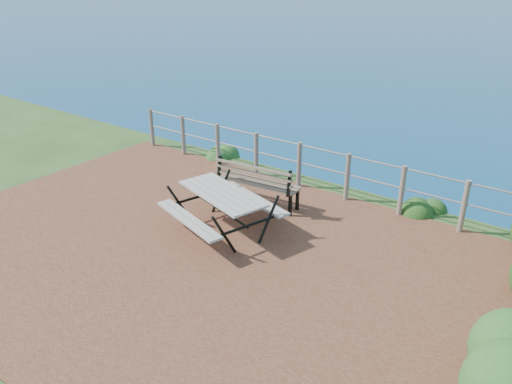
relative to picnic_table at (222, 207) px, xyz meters
The scene contains 6 objects.
ground 0.95m from the picnic_table, 88.14° to the right, with size 10.00×7.00×0.12m, color brown.
safety_railing 2.54m from the picnic_table, 89.40° to the left, with size 9.40×0.10×1.00m.
picnic_table is the anchor object (origin of this frame).
park_bench 1.31m from the picnic_table, 96.06° to the left, with size 1.73×0.61×0.96m.
shrub_lip_west 3.98m from the picnic_table, 130.57° to the left, with size 0.68×0.68×0.39m, color #26531F.
shrub_lip_east 3.98m from the picnic_table, 49.58° to the left, with size 0.68×0.68×0.38m, color #184314.
Camera 1 is at (5.22, -5.26, 4.40)m, focal length 35.00 mm.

